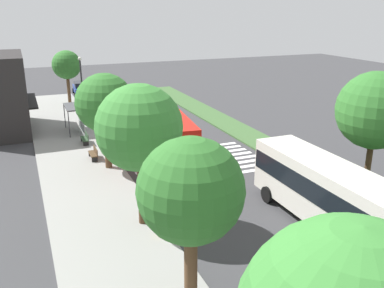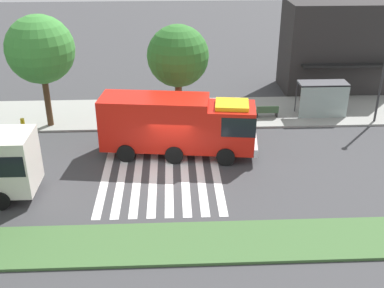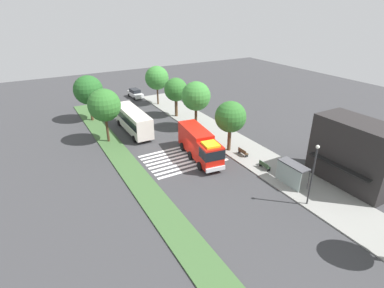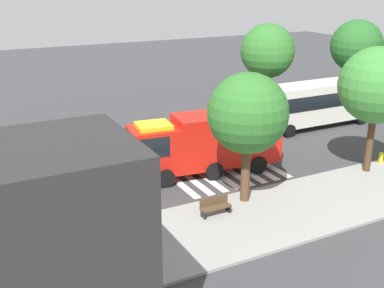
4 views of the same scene
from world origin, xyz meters
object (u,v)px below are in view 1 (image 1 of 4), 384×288
Objects in this scene: bench_near_shelter at (85,138)px; sidewalk_tree_east at (105,103)px; sidewalk_tree_west at (191,192)px; parked_car_mid at (81,88)px; transit_bus at (327,190)px; street_lamp at (82,84)px; fire_hydrant at (162,230)px; fire_truck at (168,135)px; median_tree_west at (376,111)px; bench_west_of_shelter at (94,153)px; sidewalk_tree_center at (139,128)px; sidewalk_tree_far_east at (67,65)px; bus_stop_shelter at (77,113)px.

bench_near_shelter is 7.78m from sidewalk_tree_east.
bench_near_shelter is 0.23× the size of sidewalk_tree_west.
bench_near_shelter is (-22.42, 2.88, -0.31)m from parked_car_mid.
street_lamp is (26.82, 8.63, 1.85)m from transit_bus.
fire_hydrant is at bearing -179.77° from street_lamp.
fire_truck is 13.64m from transit_bus.
parked_car_mid is 41.73m from median_tree_west.
street_lamp is at bearing -5.28° from bench_west_of_shelter.
transit_bus is 8.93m from fire_hydrant.
median_tree_west is at bearing -98.56° from sidewalk_tree_center.
fire_truck is 11.68m from fire_hydrant.
sidewalk_tree_center is 10.88× the size of fire_hydrant.
sidewalk_tree_far_east reaches higher than fire_hydrant.
sidewalk_tree_center is 31.78m from sidewalk_tree_far_east.
sidewalk_tree_center reaches higher than parked_car_mid.
sidewalk_tree_west reaches higher than fire_truck.
fire_hydrant is (-17.18, -1.19, -0.10)m from bench_near_shelter.
transit_bus is 6.61× the size of bench_west_of_shelter.
parked_car_mid is 42.27m from transit_bus.
bench_west_of_shelter is at bearing -179.75° from bus_stop_shelter.
fire_truck is 5.45m from sidewalk_tree_east.
sidewalk_tree_center is (-11.21, -0.69, 4.89)m from bench_west_of_shelter.
sidewalk_tree_center reaches higher than sidewalk_tree_far_east.
fire_hydrant is at bearing -176.05° from bench_near_shelter.
sidewalk_tree_west is at bearing -178.24° from bench_near_shelter.
sidewalk_tree_center reaches higher than transit_bus.
parked_car_mid reaches higher than fire_hydrant.
bus_stop_shelter is 2.19× the size of bench_near_shelter.
street_lamp is at bearing 27.79° from median_tree_west.
bench_near_shelter is at bearing 6.10° from sidewalk_tree_east.
median_tree_west reaches higher than fire_hydrant.
median_tree_west reaches higher than transit_bus.
sidewalk_tree_west reaches higher than bus_stop_shelter.
bus_stop_shelter is (-18.42, 2.92, 0.99)m from parked_car_mid.
bench_west_of_shelter is at bearing 180.00° from bench_near_shelter.
median_tree_west is (-21.45, -14.30, 3.71)m from bus_stop_shelter.
sidewalk_tree_center reaches higher than bench_west_of_shelter.
parked_car_mid is 0.70× the size of sidewalk_tree_west.
sidewalk_tree_far_east reaches higher than bench_west_of_shelter.
bench_near_shelter is at bearing 0.00° from bench_west_of_shelter.
bench_west_of_shelter is at bearing 3.50° from sidewalk_tree_center.
bus_stop_shelter is 21.26m from fire_hydrant.
parked_car_mid is 7.54m from sidewalk_tree_far_east.
bus_stop_shelter is 0.51× the size of sidewalk_tree_west.
median_tree_west reaches higher than street_lamp.
fire_truck is 16.86m from sidewalk_tree_west.
sidewalk_tree_east is at bearing -173.90° from bench_near_shelter.
median_tree_west reaches higher than sidewalk_tree_far_east.
street_lamp is at bearing 175.80° from parked_car_mid.
transit_bus reaches higher than bench_near_shelter.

